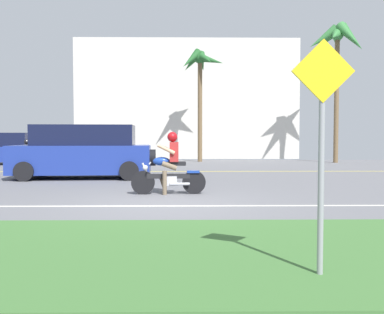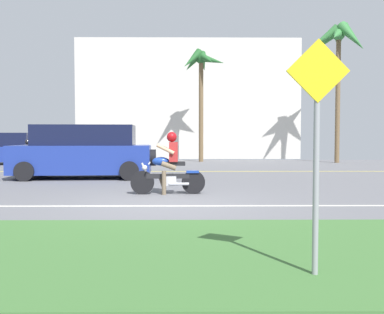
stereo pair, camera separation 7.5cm
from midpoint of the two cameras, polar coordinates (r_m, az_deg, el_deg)
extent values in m
cube|color=slate|center=(12.45, -3.08, -4.08)|extent=(56.00, 30.00, 0.04)
cube|color=#3D6B33|center=(5.46, -6.03, -12.27)|extent=(56.00, 3.80, 0.06)
cube|color=silver|center=(9.11, -3.90, -6.39)|extent=(50.40, 0.12, 0.01)
cube|color=yellow|center=(18.15, -2.39, -1.89)|extent=(50.40, 0.12, 0.01)
cylinder|color=black|center=(10.97, -6.63, -3.34)|extent=(0.59, 0.11, 0.59)
cylinder|color=black|center=(10.98, 0.06, -3.32)|extent=(0.59, 0.11, 0.59)
cylinder|color=#B7BAC1|center=(10.95, -6.12, -2.07)|extent=(0.27, 0.06, 0.51)
cube|color=black|center=(10.94, -3.28, -2.51)|extent=(1.08, 0.15, 0.12)
cube|color=#B7BAC1|center=(10.95, -3.03, -3.13)|extent=(0.32, 0.21, 0.24)
ellipsoid|color=navy|center=(10.92, -4.22, -0.56)|extent=(0.43, 0.24, 0.22)
cube|color=black|center=(10.92, -2.26, -0.87)|extent=(0.48, 0.24, 0.10)
cube|color=navy|center=(10.95, -0.04, -1.94)|extent=(0.32, 0.17, 0.06)
cylinder|color=#B7BAC1|center=(10.93, -5.71, -0.80)|extent=(0.06, 0.61, 0.04)
sphere|color=#B7BAC1|center=(10.94, -6.33, -1.42)|extent=(0.14, 0.14, 0.14)
cylinder|color=#B7BAC1|center=(10.85, -1.82, -3.55)|extent=(0.49, 0.09, 0.07)
cube|color=maroon|center=(10.90, -2.57, 0.68)|extent=(0.23, 0.32, 0.49)
sphere|color=maroon|center=(10.90, -2.78, 2.65)|extent=(0.26, 0.26, 0.26)
cylinder|color=brown|center=(11.02, -3.19, -1.09)|extent=(0.40, 0.14, 0.25)
cylinder|color=brown|center=(10.82, -3.18, -1.16)|extent=(0.40, 0.14, 0.25)
cylinder|color=brown|center=(10.82, -3.80, -3.39)|extent=(0.11, 0.11, 0.60)
cylinder|color=brown|center=(11.08, -4.00, -3.42)|extent=(0.20, 0.12, 0.33)
cylinder|color=tan|center=(11.10, -3.60, 1.09)|extent=(0.45, 0.11, 0.28)
cylinder|color=tan|center=(10.70, -3.61, 1.04)|extent=(0.45, 0.11, 0.28)
cube|color=navy|center=(15.64, -14.30, -0.28)|extent=(4.80, 2.22, 0.97)
cube|color=black|center=(15.61, -13.99, 2.79)|extent=(3.47, 1.87, 0.70)
cylinder|color=black|center=(16.43, -7.85, -1.28)|extent=(0.65, 0.25, 0.64)
cylinder|color=black|center=(17.00, -19.31, -1.28)|extent=(0.65, 0.25, 0.64)
cylinder|color=black|center=(14.47, -8.37, -1.81)|extent=(0.65, 0.25, 0.64)
cylinder|color=black|center=(15.11, -21.28, -1.77)|extent=(0.65, 0.25, 0.64)
cylinder|color=black|center=(15.39, -5.29, -0.08)|extent=(0.23, 0.59, 0.58)
cube|color=navy|center=(24.91, -23.28, 0.37)|extent=(3.77, 1.78, 0.78)
cube|color=black|center=(24.81, -22.83, 2.10)|extent=(2.19, 1.52, 0.72)
cylinder|color=black|center=(25.24, -19.68, -0.15)|extent=(0.56, 0.19, 0.56)
cylinder|color=black|center=(23.62, -21.08, -0.35)|extent=(0.56, 0.19, 0.56)
cube|color=#8C939E|center=(22.74, -11.88, 0.24)|extent=(3.75, 1.87, 0.71)
cube|color=#2D2F36|center=(22.77, -12.45, 1.96)|extent=(2.18, 1.59, 0.66)
cylinder|color=black|center=(22.21, -15.73, -0.45)|extent=(0.56, 0.19, 0.56)
cylinder|color=black|center=(21.63, -8.92, -0.46)|extent=(0.56, 0.19, 0.56)
cylinder|color=black|center=(23.93, -14.55, -0.22)|extent=(0.56, 0.19, 0.56)
cylinder|color=black|center=(23.39, -8.22, -0.23)|extent=(0.56, 0.19, 0.56)
cylinder|color=brown|center=(25.72, 18.31, 7.22)|extent=(0.26, 0.26, 7.11)
sphere|color=#337538|center=(26.26, 18.43, 14.97)|extent=(0.67, 0.67, 0.67)
cone|color=#337538|center=(26.43, 20.10, 14.43)|extent=(1.67, 0.72, 1.70)
cone|color=#337538|center=(26.98, 18.41, 14.21)|extent=(1.19, 1.95, 1.17)
cone|color=#337538|center=(26.61, 16.92, 14.39)|extent=(1.64, 1.77, 1.48)
cone|color=#337538|center=(26.01, 16.71, 14.67)|extent=(1.82, 0.72, 1.48)
cone|color=#337538|center=(25.46, 18.17, 14.92)|extent=(1.40, 1.93, 1.16)
cone|color=#337538|center=(25.73, 19.79, 14.76)|extent=(1.39, 1.77, 1.65)
cylinder|color=brown|center=(25.46, 0.97, 6.18)|extent=(0.26, 0.26, 6.02)
sphere|color=#235B28|center=(25.82, 0.97, 12.86)|extent=(0.68, 0.68, 0.68)
cone|color=#235B28|center=(25.70, 2.42, 12.54)|extent=(1.58, 0.78, 0.87)
cone|color=#235B28|center=(26.42, 1.21, 12.27)|extent=(0.80, 1.54, 1.23)
cone|color=#235B28|center=(26.22, -0.09, 12.34)|extent=(1.39, 1.38, 1.29)
cone|color=#235B28|center=(25.42, -0.22, 12.65)|extent=(1.46, 1.23, 1.32)
cone|color=#235B28|center=(25.24, 1.70, 12.72)|extent=(1.15, 1.58, 1.06)
cylinder|color=black|center=(19.12, -18.97, -1.05)|extent=(0.51, 0.24, 0.51)
cylinder|color=black|center=(19.13, -22.28, -1.10)|extent=(0.51, 0.24, 0.51)
cylinder|color=#B7BAC1|center=(19.11, -19.23, -0.42)|extent=(0.23, 0.12, 0.44)
cube|color=black|center=(19.11, -20.63, -0.67)|extent=(0.90, 0.39, 0.10)
cube|color=#B7BAC1|center=(19.12, -20.75, -0.98)|extent=(0.31, 0.25, 0.20)
ellipsoid|color=navy|center=(19.10, -20.19, 0.31)|extent=(0.37, 0.20, 0.19)
cube|color=black|center=(19.10, -21.16, 0.14)|extent=(0.45, 0.31, 0.08)
cube|color=navy|center=(19.12, -22.24, -0.41)|extent=(0.30, 0.22, 0.05)
cylinder|color=#B7BAC1|center=(19.10, -19.45, 0.20)|extent=(0.21, 0.51, 0.03)
sphere|color=#B7BAC1|center=(19.11, -19.14, -0.10)|extent=(0.12, 0.12, 0.12)
cylinder|color=#B7BAC1|center=(19.22, -21.33, -1.14)|extent=(0.42, 0.20, 0.06)
cube|color=#2D2D33|center=(19.09, -21.02, 0.91)|extent=(0.27, 0.32, 0.43)
sphere|color=black|center=(19.08, -20.93, 1.88)|extent=(0.22, 0.22, 0.22)
cylinder|color=black|center=(19.01, -20.70, 0.01)|extent=(0.36, 0.22, 0.21)
cylinder|color=black|center=(19.18, -20.69, 0.03)|extent=(0.36, 0.22, 0.21)
cylinder|color=black|center=(19.24, -20.37, -1.04)|extent=(0.12, 0.12, 0.52)
cylinder|color=black|center=(19.02, -20.27, -1.16)|extent=(0.19, 0.15, 0.29)
cylinder|color=tan|center=(18.92, -20.51, 1.09)|extent=(0.39, 0.20, 0.24)
cylinder|color=tan|center=(19.26, -20.51, 1.12)|extent=(0.39, 0.20, 0.24)
cylinder|color=gray|center=(4.51, 16.06, -4.02)|extent=(0.06, 0.06, 1.84)
cube|color=yellow|center=(4.50, 16.32, 10.75)|extent=(0.62, 0.03, 0.62)
cube|color=beige|center=(30.45, -0.73, 7.32)|extent=(14.69, 4.00, 7.86)
camera|label=1|loc=(0.04, -90.16, -0.01)|focal=40.74mm
camera|label=2|loc=(0.04, 89.84, 0.01)|focal=40.74mm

